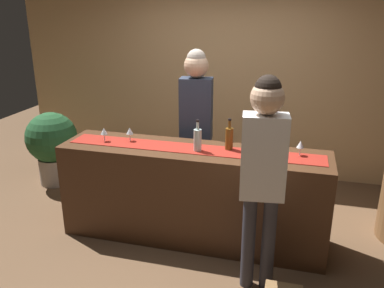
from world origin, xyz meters
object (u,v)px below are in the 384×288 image
Objects in this scene: wine_bottle_clear at (198,140)px; wine_glass_far_end at (130,131)px; wine_glass_near_customer at (104,132)px; bartender at (196,113)px; customer_sipping at (263,163)px; potted_plant_tall at (52,143)px; wine_bottle_amber at (229,138)px; wine_glass_mid_counter at (300,145)px.

wine_glass_far_end is at bearing 172.36° from wine_bottle_clear.
wine_glass_near_customer and wine_glass_far_end have the same top height.
wine_glass_far_end is 0.08× the size of bartender.
customer_sipping is 1.86× the size of potted_plant_tall.
customer_sipping is (0.65, -0.55, 0.05)m from wine_bottle_clear.
wine_bottle_amber is 0.17× the size of bartender.
wine_glass_mid_counter is at bearing 149.59° from bartender.
bartender is at bearing 105.81° from wine_bottle_clear.
wine_glass_near_customer is at bearing 153.31° from customer_sipping.
wine_glass_mid_counter is 0.08× the size of customer_sipping.
wine_bottle_amber is at bearing 125.91° from bartender.
wine_glass_mid_counter is 1.21m from bartender.
wine_glass_far_end is at bearing -178.88° from wine_bottle_amber.
customer_sipping is at bearing -19.30° from wine_glass_near_customer.
wine_bottle_clear reaches higher than wine_glass_mid_counter.
wine_bottle_amber is 2.10× the size of wine_glass_near_customer.
bartender is at bearing 44.02° from wine_glass_far_end.
potted_plant_tall is (-1.20, 0.83, -0.50)m from wine_glass_near_customer.
wine_glass_far_end is at bearing -179.20° from wine_glass_mid_counter.
wine_bottle_clear reaches higher than wine_glass_far_end.
wine_glass_far_end is 0.08× the size of customer_sipping.
bartender reaches higher than wine_bottle_amber.
potted_plant_tall is at bearing -12.25° from bartender.
wine_glass_near_customer is 1.00× the size of wine_glass_far_end.
bartender reaches higher than wine_bottle_clear.
bartender reaches higher than customer_sipping.
customer_sipping is at bearing -26.34° from potted_plant_tall.
wine_bottle_amber reaches higher than potted_plant_tall.
wine_bottle_amber reaches higher than wine_glass_far_end.
wine_bottle_amber reaches higher than wine_glass_near_customer.
wine_bottle_clear is 0.96m from wine_glass_near_customer.
potted_plant_tall is (-2.16, 0.85, -0.51)m from wine_bottle_clear.
wine_glass_near_customer is 1.54m from potted_plant_tall.
wine_glass_mid_counter is (0.65, 0.00, -0.01)m from wine_bottle_amber.
wine_glass_near_customer is at bearing 178.80° from wine_bottle_clear.
wine_glass_mid_counter is (0.92, 0.12, -0.01)m from wine_bottle_clear.
wine_glass_near_customer is at bearing 31.69° from bartender.
wine_bottle_amber is at bearing 4.43° from wine_glass_near_customer.
wine_glass_far_end is at bearing 147.56° from customer_sipping.
wine_glass_mid_counter is 1.00× the size of wine_glass_far_end.
wine_glass_far_end is 1.52m from customer_sipping.
bartender is (-0.18, 0.62, 0.08)m from wine_bottle_clear.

